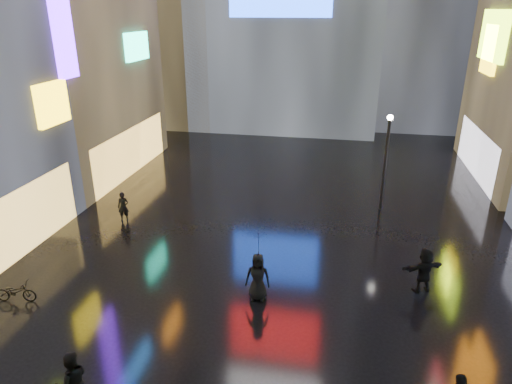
# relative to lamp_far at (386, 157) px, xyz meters

# --- Properties ---
(ground) EXTENTS (140.00, 140.00, 0.00)m
(ground) POSITION_rel_lamp_far_xyz_m (-4.73, -3.04, -2.94)
(ground) COLOR black
(ground) RESTS_ON ground
(lamp_far) EXTENTS (0.30, 0.30, 5.20)m
(lamp_far) POSITION_rel_lamp_far_xyz_m (0.00, 0.00, 0.00)
(lamp_far) COLOR black
(lamp_far) RESTS_ON ground
(pedestrian_1) EXTENTS (1.12, 1.10, 1.82)m
(pedestrian_1) POSITION_rel_lamp_far_xyz_m (-8.89, -15.31, -2.03)
(pedestrian_1) COLOR black
(pedestrian_1) RESTS_ON ground
(pedestrian_4) EXTENTS (0.95, 0.65, 1.87)m
(pedestrian_4) POSITION_rel_lamp_far_xyz_m (-4.99, -9.38, -2.01)
(pedestrian_4) COLOR black
(pedestrian_4) RESTS_ON ground
(pedestrian_5) EXTENTS (1.76, 1.19, 1.82)m
(pedestrian_5) POSITION_rel_lamp_far_xyz_m (1.13, -7.66, -2.04)
(pedestrian_5) COLOR black
(pedestrian_5) RESTS_ON ground
(pedestrian_6) EXTENTS (0.63, 0.49, 1.54)m
(pedestrian_6) POSITION_rel_lamp_far_xyz_m (-13.00, -4.02, -2.18)
(pedestrian_6) COLOR black
(pedestrian_6) RESTS_ON ground
(umbrella_2) EXTENTS (1.36, 1.35, 0.95)m
(umbrella_2) POSITION_rel_lamp_far_xyz_m (-4.99, -9.38, -0.60)
(umbrella_2) COLOR black
(umbrella_2) RESTS_ON pedestrian_4
(bicycle) EXTENTS (1.60, 0.77, 0.81)m
(bicycle) POSITION_rel_lamp_far_xyz_m (-13.78, -11.28, -2.54)
(bicycle) COLOR black
(bicycle) RESTS_ON ground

